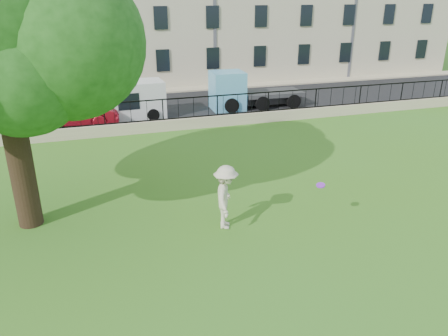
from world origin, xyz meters
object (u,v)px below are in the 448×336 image
object	(u,v)px
frisbee	(321,185)
white_van	(119,101)
man	(226,197)
red_sedan	(74,112)
blue_truck	(255,89)

from	to	relation	value
frisbee	white_van	distance (m)	15.55
man	red_sedan	distance (m)	13.98
frisbee	man	bearing A→B (deg)	160.66
red_sedan	blue_truck	bearing A→B (deg)	-78.11
red_sedan	white_van	bearing A→B (deg)	-69.04
man	frisbee	xyz separation A→B (m)	(2.70, -0.95, 0.45)
man	red_sedan	bearing A→B (deg)	39.67
man	white_van	bearing A→B (deg)	29.09
frisbee	blue_truck	world-z (taller)	blue_truck
frisbee	blue_truck	bearing A→B (deg)	76.02
man	blue_truck	xyz separation A→B (m)	(6.48, 14.23, 0.15)
man	white_van	world-z (taller)	white_van
blue_truck	white_van	bearing A→B (deg)	-175.56
man	white_van	size ratio (longest dim) A/B	0.40
man	blue_truck	size ratio (longest dim) A/B	0.36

